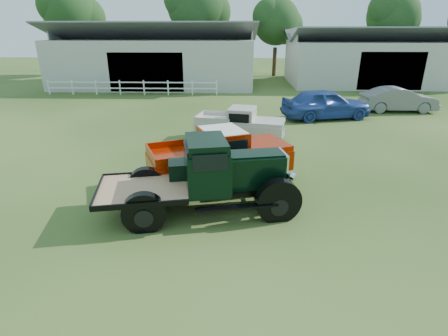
# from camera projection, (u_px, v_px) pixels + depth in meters

# --- Properties ---
(ground) EXTENTS (120.00, 120.00, 0.00)m
(ground) POSITION_uv_depth(u_px,v_px,m) (216.00, 216.00, 10.22)
(ground) COLOR #243B14
(shed_left) EXTENTS (18.80, 10.20, 5.60)m
(shed_left) POSITION_uv_depth(u_px,v_px,m) (157.00, 55.00, 33.52)
(shed_left) COLOR #BABAB4
(shed_left) RESTS_ON ground
(shed_right) EXTENTS (16.80, 9.20, 5.20)m
(shed_right) POSITION_uv_depth(u_px,v_px,m) (374.00, 57.00, 33.91)
(shed_right) COLOR #BABAB4
(shed_right) RESTS_ON ground
(fence_rail) EXTENTS (14.20, 0.16, 1.20)m
(fence_rail) POSITION_uv_depth(u_px,v_px,m) (132.00, 88.00, 28.80)
(fence_rail) COLOR white
(fence_rail) RESTS_ON ground
(tree_a) EXTENTS (6.30, 6.30, 10.50)m
(tree_a) POSITION_uv_depth(u_px,v_px,m) (72.00, 27.00, 39.43)
(tree_a) COLOR black
(tree_a) RESTS_ON ground
(tree_b) EXTENTS (6.90, 6.90, 11.50)m
(tree_b) POSITION_uv_depth(u_px,v_px,m) (196.00, 23.00, 39.76)
(tree_b) COLOR black
(tree_b) RESTS_ON ground
(tree_c) EXTENTS (5.40, 5.40, 9.00)m
(tree_c) POSITION_uv_depth(u_px,v_px,m) (276.00, 35.00, 39.03)
(tree_c) COLOR black
(tree_c) RESTS_ON ground
(tree_d) EXTENTS (6.00, 6.00, 10.00)m
(tree_d) POSITION_uv_depth(u_px,v_px,m) (391.00, 30.00, 39.40)
(tree_d) COLOR black
(tree_d) RESTS_ON ground
(vintage_flatbed) EXTENTS (6.01, 3.31, 2.25)m
(vintage_flatbed) POSITION_uv_depth(u_px,v_px,m) (203.00, 176.00, 10.15)
(vintage_flatbed) COLOR black
(vintage_flatbed) RESTS_ON ground
(red_pickup) EXTENTS (5.53, 3.87, 1.88)m
(red_pickup) POSITION_uv_depth(u_px,v_px,m) (220.00, 155.00, 12.40)
(red_pickup) COLOR #961C02
(red_pickup) RESTS_ON ground
(white_pickup) EXTENTS (4.63, 2.57, 1.61)m
(white_pickup) POSITION_uv_depth(u_px,v_px,m) (240.00, 125.00, 16.87)
(white_pickup) COLOR #BCB4A9
(white_pickup) RESTS_ON ground
(misc_car_blue) EXTENTS (5.63, 3.27, 1.80)m
(misc_car_blue) POSITION_uv_depth(u_px,v_px,m) (326.00, 104.00, 21.08)
(misc_car_blue) COLOR #264493
(misc_car_blue) RESTS_ON ground
(misc_car_grey) EXTENTS (4.78, 1.75, 1.56)m
(misc_car_grey) POSITION_uv_depth(u_px,v_px,m) (399.00, 100.00, 22.94)
(misc_car_grey) COLOR slate
(misc_car_grey) RESTS_ON ground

